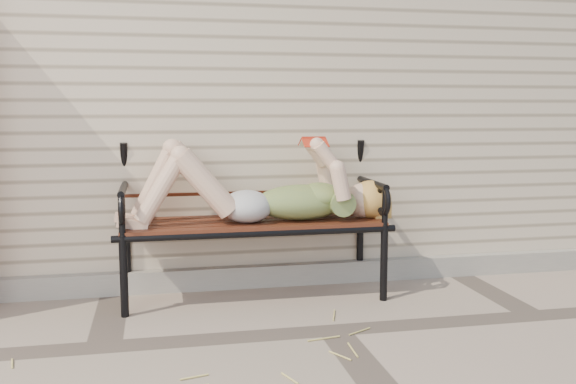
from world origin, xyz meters
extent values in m
plane|color=gray|center=(0.00, 0.00, 0.00)|extent=(80.00, 80.00, 0.00)
cube|color=#C6B49B|center=(0.00, 3.00, 1.50)|extent=(8.00, 4.00, 3.00)
cube|color=#9C998D|center=(0.00, 0.97, 0.07)|extent=(8.00, 0.10, 0.15)
cylinder|color=black|center=(-1.16, 0.48, 0.25)|extent=(0.05, 0.05, 0.50)
cylinder|color=black|center=(-1.16, 0.98, 0.25)|extent=(0.05, 0.05, 0.50)
cylinder|color=black|center=(0.47, 0.48, 0.25)|extent=(0.05, 0.05, 0.50)
cylinder|color=black|center=(0.47, 0.98, 0.25)|extent=(0.05, 0.05, 0.50)
cube|color=#4E2014|center=(-0.35, 0.73, 0.50)|extent=(1.68, 0.54, 0.03)
cylinder|color=black|center=(-0.35, 0.48, 0.47)|extent=(1.76, 0.04, 0.04)
cylinder|color=black|center=(-0.35, 0.98, 0.47)|extent=(1.76, 0.04, 0.04)
torus|color=black|center=(-0.35, 1.10, 1.05)|extent=(0.30, 0.04, 0.30)
ellipsoid|color=#0A3B4B|center=(-0.04, 0.70, 0.63)|extent=(0.60, 0.34, 0.23)
ellipsoid|color=#0A3B4B|center=(0.10, 0.70, 0.67)|extent=(0.29, 0.33, 0.18)
ellipsoid|color=#B8B8BD|center=(-0.39, 0.70, 0.61)|extent=(0.33, 0.37, 0.21)
sphere|color=beige|center=(0.39, 0.70, 0.63)|extent=(0.24, 0.24, 0.24)
ellipsoid|color=tan|center=(0.45, 0.70, 0.63)|extent=(0.28, 0.28, 0.25)
cube|color=#AE2713|center=(0.05, 0.70, 1.05)|extent=(0.15, 0.02, 0.02)
cube|color=silver|center=(0.05, 0.65, 1.02)|extent=(0.15, 0.10, 0.06)
cube|color=silver|center=(0.05, 0.75, 1.02)|extent=(0.15, 0.10, 0.06)
cube|color=#AE2713|center=(0.05, 0.65, 1.02)|extent=(0.17, 0.10, 0.06)
cube|color=#AE2713|center=(0.05, 0.75, 1.02)|extent=(0.17, 0.10, 0.06)
cylinder|color=tan|center=(-0.26, -0.39, 0.01)|extent=(0.14, 0.14, 0.01)
cylinder|color=tan|center=(0.19, -0.40, 0.01)|extent=(0.13, 0.03, 0.01)
cylinder|color=tan|center=(-0.39, -0.19, 0.01)|extent=(0.07, 0.17, 0.01)
cylinder|color=tan|center=(-0.18, 0.19, 0.01)|extent=(0.03, 0.19, 0.01)
cylinder|color=tan|center=(-0.38, 0.06, 0.01)|extent=(0.01, 0.16, 0.01)
cylinder|color=tan|center=(0.42, -0.02, 0.01)|extent=(0.14, 0.05, 0.01)
cylinder|color=tan|center=(0.01, 0.17, 0.01)|extent=(0.18, 0.02, 0.01)
cylinder|color=tan|center=(0.49, 0.16, 0.01)|extent=(0.10, 0.04, 0.01)
camera|label=1|loc=(-0.96, -3.35, 1.24)|focal=40.00mm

